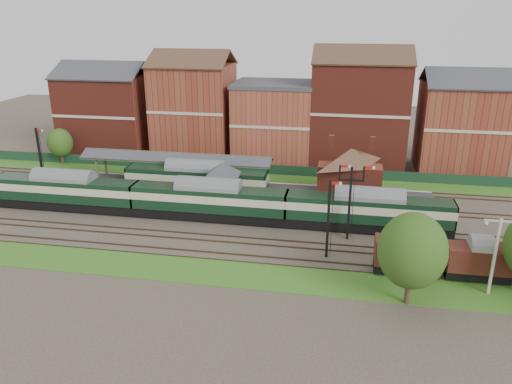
% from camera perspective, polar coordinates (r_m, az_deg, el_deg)
% --- Properties ---
extents(ground, '(160.00, 160.00, 0.00)m').
position_cam_1_polar(ground, '(57.60, -1.63, -3.40)').
color(ground, '#473D33').
rests_on(ground, ground).
extents(grass_back, '(90.00, 4.50, 0.06)m').
position_cam_1_polar(grass_back, '(72.29, 0.96, 1.59)').
color(grass_back, '#2D6619').
rests_on(grass_back, ground).
extents(grass_front, '(90.00, 5.00, 0.06)m').
position_cam_1_polar(grass_front, '(47.11, -4.65, -9.07)').
color(grass_front, '#2D6619').
rests_on(grass_front, ground).
extents(fence, '(90.00, 0.12, 1.50)m').
position_cam_1_polar(fence, '(73.95, 1.22, 2.60)').
color(fence, '#193823').
rests_on(fence, ground).
extents(platform, '(55.00, 3.40, 1.00)m').
position_cam_1_polar(platform, '(67.33, -4.10, 0.55)').
color(platform, '#2D2D2D').
rests_on(platform, ground).
extents(signal_box, '(5.40, 5.40, 6.00)m').
position_cam_1_polar(signal_box, '(60.03, -3.83, 0.82)').
color(signal_box, '#606E4E').
rests_on(signal_box, ground).
extents(brick_hut, '(3.20, 2.64, 2.94)m').
position_cam_1_polar(brick_hut, '(59.38, 3.73, -1.45)').
color(brick_hut, maroon).
rests_on(brick_hut, ground).
extents(station_building, '(8.10, 8.10, 5.90)m').
position_cam_1_polar(station_building, '(64.30, 10.68, 2.55)').
color(station_building, maroon).
rests_on(station_building, platform).
extents(canopy, '(26.00, 3.89, 4.08)m').
position_cam_1_polar(canopy, '(67.79, -9.12, 4.10)').
color(canopy, '#4E5032').
rests_on(canopy, platform).
extents(semaphore_bracket, '(3.60, 0.25, 8.18)m').
position_cam_1_polar(semaphore_bracket, '(52.48, 10.72, -0.70)').
color(semaphore_bracket, black).
rests_on(semaphore_bracket, ground).
extents(semaphore_platform_end, '(1.23, 0.25, 8.00)m').
position_cam_1_polar(semaphore_platform_end, '(74.80, -23.46, 3.85)').
color(semaphore_platform_end, black).
rests_on(semaphore_platform_end, ground).
extents(semaphore_siding, '(1.23, 0.25, 8.00)m').
position_cam_1_polar(semaphore_siding, '(48.47, 8.29, -2.93)').
color(semaphore_siding, black).
rests_on(semaphore_siding, ground).
extents(yard_lamp, '(2.60, 0.22, 7.00)m').
position_cam_1_polar(yard_lamp, '(46.28, 25.68, -6.22)').
color(yard_lamp, beige).
rests_on(yard_lamp, ground).
extents(town_backdrop, '(69.00, 10.00, 16.00)m').
position_cam_1_polar(town_backdrop, '(79.12, 1.94, 8.43)').
color(town_backdrop, maroon).
rests_on(town_backdrop, ground).
extents(dmu_train, '(53.90, 2.83, 4.14)m').
position_cam_1_polar(dmu_train, '(57.55, -5.40, -0.90)').
color(dmu_train, black).
rests_on(dmu_train, ground).
extents(platform_railcar, '(18.32, 2.89, 4.22)m').
position_cam_1_polar(platform_railcar, '(64.32, -6.80, 1.37)').
color(platform_railcar, black).
rests_on(platform_railcar, ground).
extents(goods_van_a, '(5.77, 2.50, 3.50)m').
position_cam_1_polar(goods_van_a, '(47.95, 16.85, -6.74)').
color(goods_van_a, black).
rests_on(goods_van_a, ground).
extents(goods_van_b, '(5.49, 2.38, 3.33)m').
position_cam_1_polar(goods_van_b, '(49.18, 24.06, -7.11)').
color(goods_van_b, black).
rests_on(goods_van_b, ground).
extents(tree_far, '(5.51, 5.51, 8.03)m').
position_cam_1_polar(tree_far, '(41.94, 17.43, -6.44)').
color(tree_far, '#382619').
rests_on(tree_far, ground).
extents(tree_back, '(3.89, 3.89, 5.69)m').
position_cam_1_polar(tree_back, '(84.19, -21.49, 5.27)').
color(tree_back, '#382619').
rests_on(tree_back, ground).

